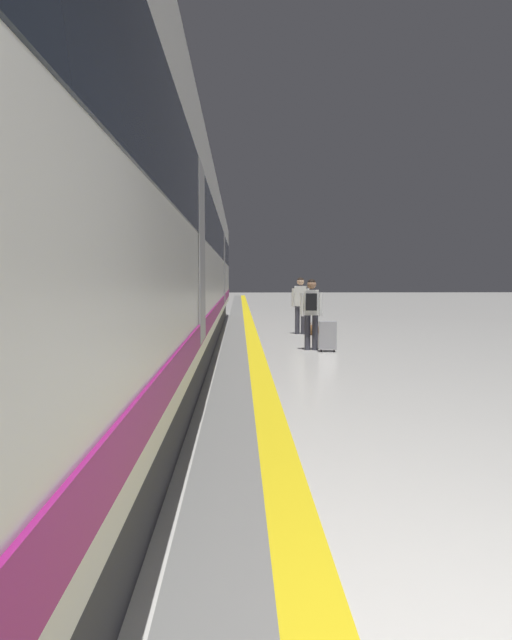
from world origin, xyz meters
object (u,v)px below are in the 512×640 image
Objects in this scene: high_speed_train at (142,232)px; suitcase_near at (327,335)px; passenger_mid at (300,301)px; passenger_near at (311,308)px; duffel_bag_mid at (313,330)px.

high_speed_train reaches higher than suitcase_near.
high_speed_train reaches higher than passenger_mid.
passenger_near reaches higher than duffel_bag_mid.
duffel_bag_mid is at bearing 49.89° from high_speed_train.
high_speed_train is at bearing -163.06° from suitcase_near.
passenger_near is 0.98× the size of passenger_mid.
passenger_near is at bearing 22.39° from high_speed_train.
high_speed_train is 43.69× the size of suitcase_near.
passenger_near is 0.72m from suitcase_near.
passenger_mid is at bearing 87.64° from passenger_near.
passenger_near reaches higher than suitcase_near.
duffel_bag_mid is (0.32, -0.30, -0.80)m from passenger_mid.
passenger_near is at bearing 139.25° from suitcase_near.
suitcase_near is 3.90m from passenger_mid.
suitcase_near is at bearing 16.94° from high_speed_train.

